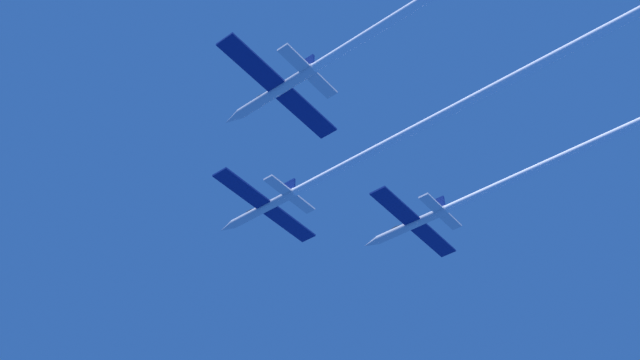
# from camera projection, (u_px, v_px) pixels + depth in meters

# --- Properties ---
(jet_lead) EXTENTS (19.36, 71.73, 3.21)m
(jet_lead) POSITION_uv_depth(u_px,v_px,m) (391.00, 142.00, 92.18)
(jet_lead) COLOR silver
(jet_left_wing) EXTENTS (19.36, 69.62, 3.21)m
(jet_left_wing) POSITION_uv_depth(u_px,v_px,m) (425.00, 0.00, 76.56)
(jet_left_wing) COLOR silver
(jet_right_wing) EXTENTS (19.36, 74.82, 3.21)m
(jet_right_wing) POSITION_uv_depth(u_px,v_px,m) (562.00, 157.00, 93.78)
(jet_right_wing) COLOR silver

